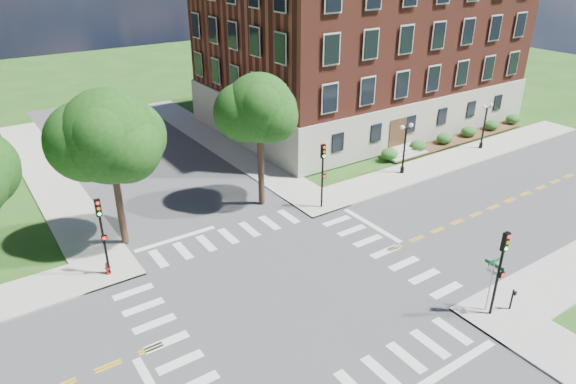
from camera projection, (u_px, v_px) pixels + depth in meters
ground at (290, 291)px, 28.31m from camera, size 160.00×160.00×0.00m
road_ew at (290, 291)px, 28.31m from camera, size 90.00×12.00×0.01m
road_ns at (290, 291)px, 28.31m from camera, size 12.00×90.00×0.01m
sidewalk_ne at (333, 151)px, 47.53m from camera, size 34.00×34.00×0.12m
crosswalk_east at (385, 252)px, 31.96m from camera, size 2.20×10.20×0.02m
stop_bar_east at (372, 225)px, 35.00m from camera, size 0.40×5.50×0.00m
main_building at (361, 41)px, 53.25m from camera, size 30.60×22.40×16.50m
shrub_row at (456, 141)px, 50.03m from camera, size 18.00×2.00×1.30m
tree_c at (109, 137)px, 29.70m from camera, size 5.63×5.63×9.97m
tree_d at (259, 108)px, 34.79m from camera, size 4.77×4.77×9.57m
traffic_signal_se at (501, 263)px, 25.09m from camera, size 0.33×0.37×4.80m
traffic_signal_ne at (323, 168)px, 35.91m from camera, size 0.36×0.41×4.80m
traffic_signal_nw at (102, 228)px, 28.28m from camera, size 0.33×0.37×4.80m
twin_lamp_west at (405, 146)px, 41.80m from camera, size 1.36×0.36×4.23m
twin_lamp_east at (485, 123)px, 47.02m from camera, size 1.36×0.36×4.23m
street_sign_pole at (493, 274)px, 25.78m from camera, size 1.10×1.10×3.10m
push_button_post at (512, 298)px, 26.46m from camera, size 0.14×0.21×1.20m
fire_hydrant at (108, 268)px, 29.51m from camera, size 0.35×0.35×0.75m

